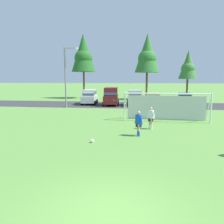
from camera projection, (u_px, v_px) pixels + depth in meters
The scene contains 15 objects.
ground_plane at pixel (131, 119), 20.92m from camera, with size 400.00×400.00×0.00m, color #598C3D.
parking_lot_strip at pixel (134, 105), 32.61m from camera, with size 52.00×8.40×0.01m, color #333335.
soccer_ball at pixel (92, 141), 13.18m from camera, with size 0.22×0.22×0.22m.
soccer_goal at pixel (166, 106), 20.34m from camera, with size 7.53×2.45×2.57m.
player_striker_near at pixel (139, 123), 14.70m from camera, with size 0.57×0.60×1.64m.
player_defender_far at pixel (151, 118), 16.75m from camera, with size 0.65×0.49×1.64m.
parked_car_slot_far_left at pixel (90, 97), 33.70m from camera, with size 2.40×4.73×2.16m.
parked_car_slot_left at pixel (111, 96), 32.35m from camera, with size 2.47×4.93×2.52m.
parked_car_slot_center_left at pixel (135, 98), 32.01m from camera, with size 2.38×4.72×2.16m.
parked_car_slot_center at pixel (153, 99), 32.60m from camera, with size 2.15×4.26×1.72m.
parked_car_slot_center_right at pixel (184, 99), 32.30m from camera, with size 2.29×4.33×1.72m.
tree_left_edge at pixel (83, 54), 43.37m from camera, with size 4.62×4.62×12.32m.
tree_mid_left at pixel (147, 54), 40.41m from camera, with size 4.42×4.42×11.79m.
tree_center_back at pixel (188, 66), 41.81m from camera, with size 3.37×3.37×8.99m.
street_lamp at pixel (67, 77), 29.09m from camera, with size 2.00×0.32×7.69m.
Camera 1 is at (0.82, -5.66, 3.67)m, focal length 36.23 mm.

